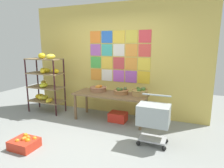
% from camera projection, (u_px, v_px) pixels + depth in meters
% --- Properties ---
extents(ground, '(9.49, 9.49, 0.00)m').
position_uv_depth(ground, '(78.00, 143.00, 3.50)').
color(ground, gray).
extents(back_wall_with_art, '(4.54, 0.07, 2.73)m').
position_uv_depth(back_wall_with_art, '(114.00, 60.00, 4.84)').
color(back_wall_with_art, '#D4B956').
rests_on(back_wall_with_art, ground).
extents(banana_shelf_unit, '(0.93, 0.56, 1.54)m').
position_uv_depth(banana_shelf_unit, '(45.00, 81.00, 5.00)').
color(banana_shelf_unit, '#34161B').
rests_on(banana_shelf_unit, ground).
extents(display_table, '(1.69, 0.65, 0.64)m').
position_uv_depth(display_table, '(110.00, 97.00, 4.45)').
color(display_table, brown).
rests_on(display_table, ground).
extents(fruit_basket_right, '(0.35, 0.35, 0.15)m').
position_uv_depth(fruit_basket_right, '(121.00, 91.00, 4.41)').
color(fruit_basket_right, '#A77041').
rests_on(fruit_basket_right, display_table).
extents(fruit_basket_centre, '(0.40, 0.40, 0.16)m').
position_uv_depth(fruit_basket_centre, '(98.00, 89.00, 4.67)').
color(fruit_basket_centre, '#9B6B4A').
rests_on(fruit_basket_centre, display_table).
extents(fruit_basket_back_left, '(0.37, 0.37, 0.19)m').
position_uv_depth(fruit_basket_back_left, '(140.00, 92.00, 4.26)').
color(fruit_basket_back_left, '#A88248').
rests_on(fruit_basket_back_left, display_table).
extents(produce_crate_under_table, '(0.40, 0.30, 0.21)m').
position_uv_depth(produce_crate_under_table, '(118.00, 117.00, 4.49)').
color(produce_crate_under_table, red).
rests_on(produce_crate_under_table, ground).
extents(orange_crate_foreground, '(0.43, 0.37, 0.21)m').
position_uv_depth(orange_crate_foreground, '(25.00, 143.00, 3.31)').
color(orange_crate_foreground, red).
rests_on(orange_crate_foreground, ground).
extents(shopping_cart, '(0.54, 0.42, 0.87)m').
position_uv_depth(shopping_cart, '(153.00, 117.00, 3.36)').
color(shopping_cart, black).
rests_on(shopping_cart, ground).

